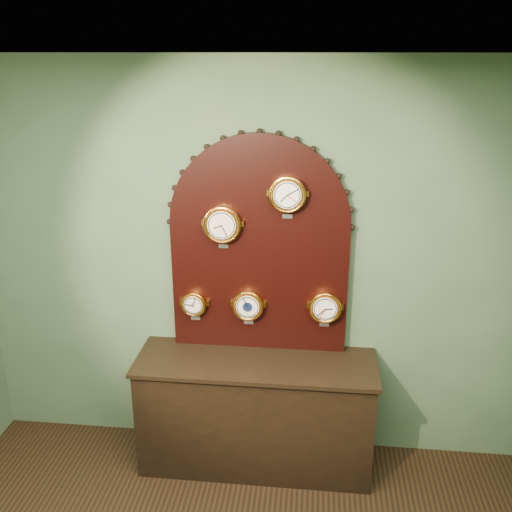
# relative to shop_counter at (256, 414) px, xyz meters

# --- Properties ---
(wall_back) EXTENTS (4.00, 0.00, 4.00)m
(wall_back) POSITION_rel_shop_counter_xyz_m (0.00, 0.27, 1.00)
(wall_back) COLOR #486343
(wall_back) RESTS_ON ground
(ceiling) EXTENTS (5.00, 5.00, 0.00)m
(ceiling) POSITION_rel_shop_counter_xyz_m (0.00, -2.23, 2.40)
(ceiling) COLOR white
(ceiling) RESTS_ON wall_back
(shop_counter) EXTENTS (1.60, 0.50, 0.80)m
(shop_counter) POSITION_rel_shop_counter_xyz_m (0.00, 0.00, 0.00)
(shop_counter) COLOR black
(shop_counter) RESTS_ON ground_plane
(display_board) EXTENTS (1.26, 0.06, 1.53)m
(display_board) POSITION_rel_shop_counter_xyz_m (0.00, 0.22, 1.23)
(display_board) COLOR black
(display_board) RESTS_ON shop_counter
(roman_clock) EXTENTS (0.25, 0.08, 0.30)m
(roman_clock) POSITION_rel_shop_counter_xyz_m (-0.24, 0.15, 1.34)
(roman_clock) COLOR orange
(roman_clock) RESTS_ON display_board
(arabic_clock) EXTENTS (0.24, 0.08, 0.29)m
(arabic_clock) POSITION_rel_shop_counter_xyz_m (0.19, 0.15, 1.56)
(arabic_clock) COLOR orange
(arabic_clock) RESTS_ON display_board
(hygrometer) EXTENTS (0.18, 0.08, 0.23)m
(hygrometer) POSITION_rel_shop_counter_xyz_m (-0.45, 0.15, 0.76)
(hygrometer) COLOR orange
(hygrometer) RESTS_ON display_board
(barometer) EXTENTS (0.22, 0.08, 0.27)m
(barometer) POSITION_rel_shop_counter_xyz_m (-0.07, 0.15, 0.77)
(barometer) COLOR orange
(barometer) RESTS_ON display_board
(tide_clock) EXTENTS (0.22, 0.08, 0.27)m
(tide_clock) POSITION_rel_shop_counter_xyz_m (0.45, 0.15, 0.78)
(tide_clock) COLOR orange
(tide_clock) RESTS_ON display_board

